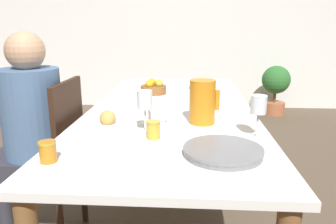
{
  "coord_description": "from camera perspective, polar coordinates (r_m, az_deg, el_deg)",
  "views": [
    {
      "loc": [
        0.1,
        -1.86,
        1.18
      ],
      "look_at": [
        0.0,
        -0.32,
        0.78
      ],
      "focal_mm": 35.0,
      "sensor_mm": 36.0,
      "label": 1
    }
  ],
  "objects": [
    {
      "name": "wall_back",
      "position": [
        4.88,
        2.59,
        16.09
      ],
      "size": [
        10.0,
        0.06,
        2.6
      ],
      "color": "white",
      "rests_on": "ground_plane"
    },
    {
      "name": "dining_table",
      "position": [
        1.94,
        0.59,
        -1.46
      ],
      "size": [
        0.92,
        2.11,
        0.73
      ],
      "color": "white",
      "rests_on": "ground_plane"
    },
    {
      "name": "teacup_across",
      "position": [
        2.16,
        7.85,
        3.21
      ],
      "size": [
        0.14,
        0.14,
        0.07
      ],
      "color": "white",
      "rests_on": "dining_table"
    },
    {
      "name": "chair_person_side",
      "position": [
        1.89,
        -19.89,
        -8.07
      ],
      "size": [
        0.42,
        0.42,
        0.92
      ],
      "rotation": [
        0.0,
        0.0,
        1.57
      ],
      "color": "#331E14",
      "rests_on": "ground_plane"
    },
    {
      "name": "ground_plane",
      "position": [
        2.21,
        0.55,
        -17.69
      ],
      "size": [
        20.0,
        20.0,
        0.0
      ],
      "primitive_type": "plane",
      "color": "brown"
    },
    {
      "name": "fruit_bowl",
      "position": [
        2.28,
        -2.55,
        4.17
      ],
      "size": [
        0.18,
        0.18,
        0.1
      ],
      "color": "brown",
      "rests_on": "dining_table"
    },
    {
      "name": "person_seated",
      "position": [
        1.84,
        -23.3,
        -2.22
      ],
      "size": [
        0.39,
        0.41,
        1.16
      ],
      "rotation": [
        0.0,
        0.0,
        1.57
      ],
      "color": "#33333D",
      "rests_on": "ground_plane"
    },
    {
      "name": "wine_glass_juice",
      "position": [
        1.4,
        15.48,
        0.83
      ],
      "size": [
        0.07,
        0.07,
        0.18
      ],
      "color": "white",
      "rests_on": "dining_table"
    },
    {
      "name": "teacup_near_person",
      "position": [
        1.56,
        -2.0,
        -1.08
      ],
      "size": [
        0.14,
        0.14,
        0.07
      ],
      "color": "white",
      "rests_on": "dining_table"
    },
    {
      "name": "red_pitcher",
      "position": [
        1.58,
        6.0,
        1.82
      ],
      "size": [
        0.15,
        0.12,
        0.21
      ],
      "color": "orange",
      "rests_on": "dining_table"
    },
    {
      "name": "serving_tray",
      "position": [
        1.22,
        9.53,
        -6.77
      ],
      "size": [
        0.29,
        0.29,
        0.03
      ],
      "color": "gray",
      "rests_on": "dining_table"
    },
    {
      "name": "potted_plant",
      "position": [
        4.7,
        18.23,
        4.37
      ],
      "size": [
        0.38,
        0.38,
        0.67
      ],
      "color": "#A8603D",
      "rests_on": "ground_plane"
    },
    {
      "name": "jam_jar_red",
      "position": [
        1.37,
        -2.58,
        -2.97
      ],
      "size": [
        0.06,
        0.06,
        0.07
      ],
      "color": "gold",
      "rests_on": "dining_table"
    },
    {
      "name": "wine_glass_water",
      "position": [
        1.42,
        -4.05,
        1.79
      ],
      "size": [
        0.07,
        0.07,
        0.19
      ],
      "color": "white",
      "rests_on": "dining_table"
    },
    {
      "name": "jam_jar_amber",
      "position": [
        1.21,
        -20.21,
        -6.36
      ],
      "size": [
        0.06,
        0.06,
        0.07
      ],
      "color": "#C67A1E",
      "rests_on": "dining_table"
    },
    {
      "name": "bread_plate",
      "position": [
        1.57,
        -10.43,
        -1.7
      ],
      "size": [
        0.22,
        0.22,
        0.08
      ],
      "color": "white",
      "rests_on": "dining_table"
    }
  ]
}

